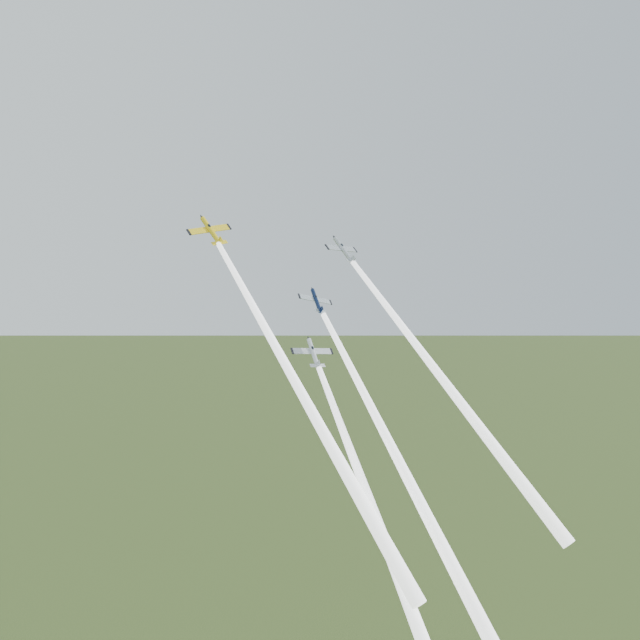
{
  "coord_description": "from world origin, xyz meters",
  "views": [
    {
      "loc": [
        -61.06,
        -126.19,
        103.37
      ],
      "look_at": [
        0.0,
        -6.0,
        92.0
      ],
      "focal_mm": 45.0,
      "sensor_mm": 36.0,
      "label": 1
    }
  ],
  "objects_px": {
    "plane_yellow": "(211,231)",
    "plane_silver_right": "(343,250)",
    "plane_navy": "(316,301)",
    "plane_silver_low": "(313,353)"
  },
  "relations": [
    {
      "from": "plane_yellow",
      "to": "plane_silver_right",
      "type": "xyz_separation_m",
      "value": [
        24.44,
        -3.43,
        -3.25
      ]
    },
    {
      "from": "plane_yellow",
      "to": "plane_navy",
      "type": "relative_size",
      "value": 1.27
    },
    {
      "from": "plane_yellow",
      "to": "plane_silver_low",
      "type": "bearing_deg",
      "value": -62.31
    },
    {
      "from": "plane_yellow",
      "to": "plane_silver_right",
      "type": "height_order",
      "value": "plane_yellow"
    },
    {
      "from": "plane_yellow",
      "to": "plane_navy",
      "type": "height_order",
      "value": "plane_yellow"
    },
    {
      "from": "plane_yellow",
      "to": "plane_navy",
      "type": "bearing_deg",
      "value": -49.27
    },
    {
      "from": "plane_navy",
      "to": "plane_silver_right",
      "type": "relative_size",
      "value": 0.83
    },
    {
      "from": "plane_yellow",
      "to": "plane_silver_low",
      "type": "height_order",
      "value": "plane_yellow"
    },
    {
      "from": "plane_yellow",
      "to": "plane_navy",
      "type": "distance_m",
      "value": 22.22
    },
    {
      "from": "plane_yellow",
      "to": "plane_silver_right",
      "type": "distance_m",
      "value": 24.89
    }
  ]
}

